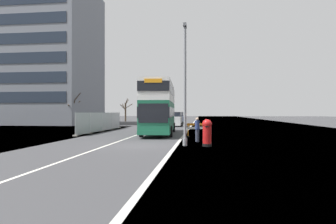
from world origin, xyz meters
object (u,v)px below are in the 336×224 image
car_oncoming_near (176,120)px  car_receding_mid (179,118)px  double_decker_bus (159,107)px  pedestrian_at_kerb (197,130)px  red_pillar_postbox (207,131)px  lamppost_foreground (185,88)px  roadworks_barrier (196,128)px

car_oncoming_near → car_receding_mid: 7.85m
double_decker_bus → car_oncoming_near: size_ratio=2.62×
pedestrian_at_kerb → red_pillar_postbox: bearing=-76.2°
lamppost_foreground → roadworks_barrier: lamppost_foreground is taller
double_decker_bus → red_pillar_postbox: size_ratio=6.58×
car_oncoming_near → lamppost_foreground: bearing=-83.4°
double_decker_bus → car_receding_mid: 23.42m
lamppost_foreground → roadworks_barrier: size_ratio=4.71×
lamppost_foreground → red_pillar_postbox: lamppost_foreground is taller
red_pillar_postbox → roadworks_barrier: bearing=96.7°
double_decker_bus → roadworks_barrier: double_decker_bus is taller
car_oncoming_near → car_receding_mid: bearing=91.6°
double_decker_bus → pedestrian_at_kerb: double_decker_bus is taller
lamppost_foreground → red_pillar_postbox: bearing=-5.6°
car_oncoming_near → pedestrian_at_kerb: bearing=-80.8°
double_decker_bus → car_receding_mid: bearing=90.0°
lamppost_foreground → pedestrian_at_kerb: bearing=73.6°
double_decker_bus → roadworks_barrier: bearing=-33.0°
car_receding_mid → pedestrian_at_kerb: (3.85, -30.17, -0.14)m
red_pillar_postbox → car_receding_mid: (-4.51, 32.88, 0.09)m
red_pillar_postbox → roadworks_barrier: red_pillar_postbox is taller
roadworks_barrier → lamppost_foreground: bearing=-94.8°
car_receding_mid → double_decker_bus: bearing=-90.0°
lamppost_foreground → car_receding_mid: (-3.09, 32.74, -2.69)m
double_decker_bus → lamppost_foreground: (3.11, -9.38, 1.05)m
red_pillar_postbox → double_decker_bus: bearing=115.4°
red_pillar_postbox → pedestrian_at_kerb: size_ratio=0.97×
car_oncoming_near → car_receding_mid: car_receding_mid is taller
roadworks_barrier → red_pillar_postbox: bearing=-83.3°
car_oncoming_near → pedestrian_at_kerb: car_oncoming_near is taller
roadworks_barrier → car_oncoming_near: 18.25m
red_pillar_postbox → car_oncoming_near: bearing=99.7°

